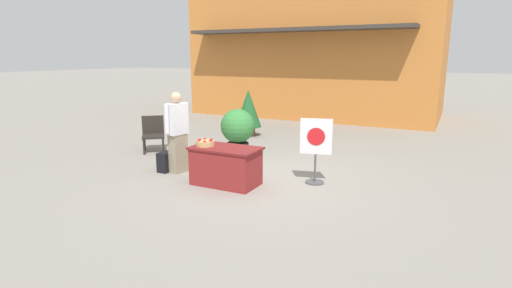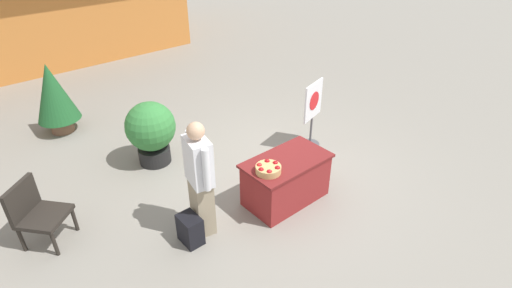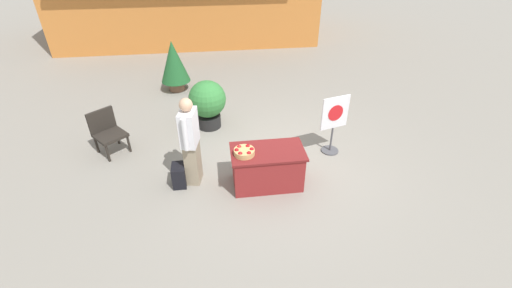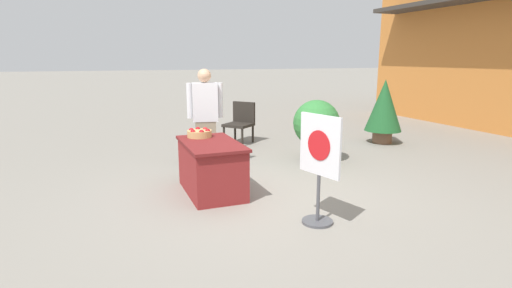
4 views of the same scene
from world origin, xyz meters
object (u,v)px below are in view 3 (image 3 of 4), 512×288
object	(u,v)px
person_visitor	(190,141)
patio_chair	(107,130)
potted_plant_far_left	(174,63)
potted_plant_near_left	(208,102)
poster_board	(334,123)
display_table	(267,167)
apple_basket	(244,152)
backpack	(179,175)

from	to	relation	value
person_visitor	patio_chair	distance (m)	2.19
potted_plant_far_left	person_visitor	bearing A→B (deg)	-82.25
potted_plant_far_left	potted_plant_near_left	world-z (taller)	potted_plant_far_left
poster_board	display_table	bearing A→B (deg)	-75.07
person_visitor	apple_basket	bearing A→B (deg)	-8.25
backpack	potted_plant_far_left	size ratio (longest dim) A/B	0.30
person_visitor	backpack	bearing A→B (deg)	-150.76
backpack	patio_chair	distance (m)	2.03
potted_plant_near_left	person_visitor	bearing A→B (deg)	-98.82
backpack	poster_board	size ratio (longest dim) A/B	0.33
person_visitor	potted_plant_far_left	world-z (taller)	person_visitor
person_visitor	poster_board	bearing A→B (deg)	23.11
backpack	poster_board	distance (m)	3.20
backpack	poster_board	world-z (taller)	poster_board
apple_basket	backpack	xyz separation A→B (m)	(-1.18, 0.23, -0.58)
display_table	person_visitor	distance (m)	1.45
display_table	patio_chair	distance (m)	3.45
patio_chair	person_visitor	bearing A→B (deg)	14.60
potted_plant_far_left	display_table	bearing A→B (deg)	-66.86
backpack	patio_chair	world-z (taller)	patio_chair
apple_basket	poster_board	size ratio (longest dim) A/B	0.28
person_visitor	backpack	distance (m)	0.72
person_visitor	potted_plant_far_left	distance (m)	4.23
apple_basket	potted_plant_near_left	world-z (taller)	potted_plant_near_left
apple_basket	person_visitor	distance (m)	0.97
person_visitor	patio_chair	world-z (taller)	person_visitor
apple_basket	poster_board	world-z (taller)	poster_board
person_visitor	potted_plant_near_left	bearing A→B (deg)	92.31
backpack	potted_plant_far_left	xyz separation A→B (m)	(-0.30, 4.27, 0.59)
backpack	poster_board	bearing A→B (deg)	12.53
display_table	poster_board	world-z (taller)	poster_board
apple_basket	patio_chair	bearing A→B (deg)	149.72
poster_board	potted_plant_near_left	size ratio (longest dim) A/B	1.11
backpack	potted_plant_far_left	bearing A→B (deg)	94.03
person_visitor	potted_plant_near_left	xyz separation A→B (m)	(0.31, 1.99, -0.23)
potted_plant_near_left	patio_chair	bearing A→B (deg)	-160.28
apple_basket	potted_plant_far_left	size ratio (longest dim) A/B	0.25
apple_basket	patio_chair	size ratio (longest dim) A/B	0.40
potted_plant_far_left	potted_plant_near_left	size ratio (longest dim) A/B	1.25
display_table	person_visitor	bearing A→B (deg)	168.87
display_table	apple_basket	distance (m)	0.60
potted_plant_far_left	potted_plant_near_left	xyz separation A→B (m)	(0.88, -2.20, -0.16)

